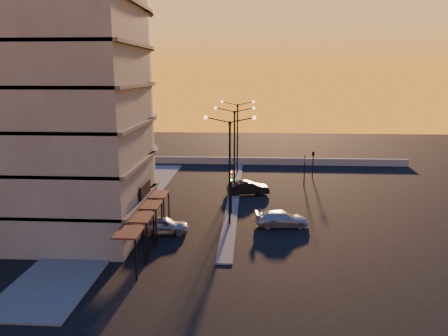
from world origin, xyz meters
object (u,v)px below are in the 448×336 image
(streetlamp_mid, at_px, (234,143))
(car_hatchback, at_px, (163,225))
(traffic_light_main, at_px, (231,185))
(car_sedan, at_px, (248,188))
(car_wagon, at_px, (282,219))

(streetlamp_mid, bearing_deg, car_hatchback, -113.59)
(traffic_light_main, distance_m, car_sedan, 7.55)
(car_sedan, bearing_deg, traffic_light_main, 156.31)
(car_hatchback, distance_m, car_wagon, 10.15)
(traffic_light_main, height_order, car_hatchback, traffic_light_main)
(traffic_light_main, xyz_separation_m, car_wagon, (4.50, -2.83, -2.22))
(traffic_light_main, bearing_deg, streetlamp_mid, 90.00)
(car_hatchback, relative_size, car_wagon, 0.92)
(car_wagon, bearing_deg, car_hatchback, 99.30)
(car_wagon, bearing_deg, streetlamp_mid, 20.21)
(car_hatchback, bearing_deg, traffic_light_main, -54.02)
(car_sedan, bearing_deg, car_wagon, -174.88)
(traffic_light_main, relative_size, car_wagon, 0.92)
(traffic_light_main, bearing_deg, car_wagon, -32.21)
(streetlamp_mid, distance_m, car_sedan, 5.08)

